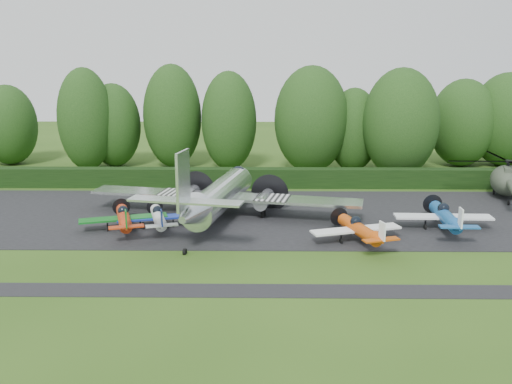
{
  "coord_description": "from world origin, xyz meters",
  "views": [
    {
      "loc": [
        0.02,
        -37.4,
        13.71
      ],
      "look_at": [
        -0.55,
        8.57,
        2.5
      ],
      "focal_mm": 40.0,
      "sensor_mm": 36.0,
      "label": 1
    }
  ],
  "objects_px": {
    "transport_plane": "(220,196)",
    "light_plane_orange": "(359,229)",
    "light_plane_blue": "(445,216)",
    "light_plane_white": "(158,217)",
    "light_plane_red": "(124,218)",
    "helicopter": "(507,178)"
  },
  "relations": [
    {
      "from": "light_plane_orange",
      "to": "helicopter",
      "type": "height_order",
      "value": "helicopter"
    },
    {
      "from": "light_plane_white",
      "to": "light_plane_orange",
      "type": "distance_m",
      "value": 15.78
    },
    {
      "from": "light_plane_red",
      "to": "light_plane_orange",
      "type": "distance_m",
      "value": 18.28
    },
    {
      "from": "light_plane_white",
      "to": "light_plane_blue",
      "type": "xyz_separation_m",
      "value": [
        22.71,
        -0.17,
        0.19
      ]
    },
    {
      "from": "transport_plane",
      "to": "light_plane_white",
      "type": "distance_m",
      "value": 5.53
    },
    {
      "from": "light_plane_white",
      "to": "light_plane_blue",
      "type": "bearing_deg",
      "value": 14.92
    },
    {
      "from": "light_plane_red",
      "to": "light_plane_blue",
      "type": "height_order",
      "value": "light_plane_blue"
    },
    {
      "from": "transport_plane",
      "to": "light_plane_red",
      "type": "height_order",
      "value": "transport_plane"
    },
    {
      "from": "light_plane_white",
      "to": "light_plane_blue",
      "type": "relative_size",
      "value": 0.84
    },
    {
      "from": "light_plane_blue",
      "to": "light_plane_white",
      "type": "bearing_deg",
      "value": 177.73
    },
    {
      "from": "transport_plane",
      "to": "light_plane_orange",
      "type": "xyz_separation_m",
      "value": [
        10.71,
        -5.92,
        -1.01
      ]
    },
    {
      "from": "transport_plane",
      "to": "light_plane_orange",
      "type": "bearing_deg",
      "value": -40.76
    },
    {
      "from": "helicopter",
      "to": "light_plane_white",
      "type": "bearing_deg",
      "value": -177.95
    },
    {
      "from": "light_plane_red",
      "to": "light_plane_orange",
      "type": "height_order",
      "value": "light_plane_orange"
    },
    {
      "from": "light_plane_red",
      "to": "light_plane_blue",
      "type": "relative_size",
      "value": 0.9
    },
    {
      "from": "transport_plane",
      "to": "helicopter",
      "type": "distance_m",
      "value": 28.41
    },
    {
      "from": "transport_plane",
      "to": "light_plane_blue",
      "type": "xyz_separation_m",
      "value": [
        17.98,
        -2.83,
        -0.89
      ]
    },
    {
      "from": "light_plane_blue",
      "to": "helicopter",
      "type": "distance_m",
      "value": 14.29
    },
    {
      "from": "light_plane_red",
      "to": "light_plane_white",
      "type": "bearing_deg",
      "value": 27.08
    },
    {
      "from": "light_plane_blue",
      "to": "light_plane_red",
      "type": "bearing_deg",
      "value": 178.85
    },
    {
      "from": "light_plane_blue",
      "to": "light_plane_orange",
      "type": "bearing_deg",
      "value": -158.85
    },
    {
      "from": "light_plane_red",
      "to": "helicopter",
      "type": "bearing_deg",
      "value": 34.69
    }
  ]
}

